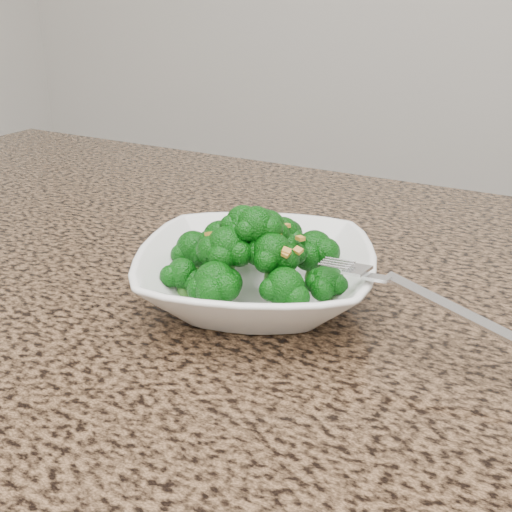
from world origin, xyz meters
The scene contains 5 objects.
granite_counter centered at (0.00, 0.30, 0.89)m, with size 1.64×1.04×0.03m, color brown.
bowl centered at (0.01, 0.33, 0.93)m, with size 0.23×0.23×0.06m, color white.
broccoli_pile centered at (0.01, 0.33, 0.99)m, with size 0.20×0.20×0.07m, color #084D09, non-canonical shape.
garlic_topping centered at (0.01, 0.33, 1.03)m, with size 0.12×0.12×0.01m, color gold, non-canonical shape.
fork centered at (0.14, 0.32, 0.96)m, with size 0.19×0.03×0.01m, color silver, non-canonical shape.
Camera 1 is at (0.29, -0.16, 1.19)m, focal length 45.00 mm.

